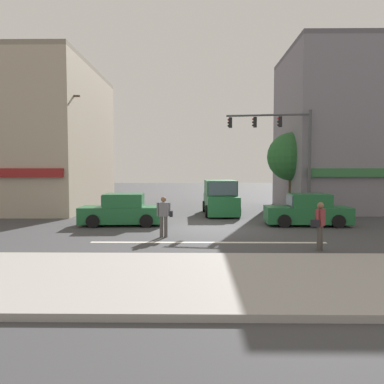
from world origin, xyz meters
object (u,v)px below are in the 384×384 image
object	(u,v)px
pedestrian_mid_crossing	(164,214)
utility_pole_near_left	(69,151)
pedestrian_foreground_with_bag	(320,223)
sedan_crossing_rightbound	(307,211)
sedan_approaching_near	(123,211)
traffic_light_mast	(287,143)
street_tree	(291,157)
van_crossing_center	(220,198)

from	to	relation	value
pedestrian_mid_crossing	utility_pole_near_left	bearing A→B (deg)	132.04
pedestrian_foreground_with_bag	pedestrian_mid_crossing	bearing A→B (deg)	155.68
utility_pole_near_left	sedan_crossing_rightbound	bearing A→B (deg)	-15.18
sedan_crossing_rightbound	pedestrian_mid_crossing	bearing A→B (deg)	-153.97
sedan_crossing_rightbound	sedan_approaching_near	size ratio (longest dim) A/B	1.00
traffic_light_mast	sedan_crossing_rightbound	distance (m)	4.89
street_tree	sedan_approaching_near	distance (m)	12.05
street_tree	pedestrian_foreground_with_bag	distance (m)	12.44
utility_pole_near_left	pedestrian_foreground_with_bag	xyz separation A→B (m)	(11.77, -9.41, -2.94)
sedan_crossing_rightbound	pedestrian_mid_crossing	distance (m)	7.64
street_tree	van_crossing_center	world-z (taller)	street_tree
sedan_crossing_rightbound	utility_pole_near_left	bearing A→B (deg)	164.82
sedan_approaching_near	sedan_crossing_rightbound	bearing A→B (deg)	0.31
street_tree	van_crossing_center	distance (m)	5.66
utility_pole_near_left	sedan_crossing_rightbound	world-z (taller)	utility_pole_near_left
pedestrian_foreground_with_bag	street_tree	bearing A→B (deg)	80.43
sedan_approaching_near	van_crossing_center	bearing A→B (deg)	41.52
traffic_light_mast	sedan_crossing_rightbound	bearing A→B (deg)	-84.76
traffic_light_mast	pedestrian_mid_crossing	world-z (taller)	traffic_light_mast
traffic_light_mast	utility_pole_near_left	bearing A→B (deg)	178.89
street_tree	sedan_crossing_rightbound	xyz separation A→B (m)	(-0.71, -6.12, -2.90)
utility_pole_near_left	sedan_approaching_near	bearing A→B (deg)	-43.07
van_crossing_center	pedestrian_mid_crossing	world-z (taller)	van_crossing_center
street_tree	traffic_light_mast	distance (m)	3.08
van_crossing_center	pedestrian_mid_crossing	distance (m)	8.37
sedan_approaching_near	pedestrian_mid_crossing	bearing A→B (deg)	-54.31
sedan_crossing_rightbound	van_crossing_center	size ratio (longest dim) A/B	0.89
van_crossing_center	sedan_approaching_near	xyz separation A→B (m)	(-5.18, -4.58, -0.29)
street_tree	traffic_light_mast	size ratio (longest dim) A/B	0.84
van_crossing_center	pedestrian_mid_crossing	xyz separation A→B (m)	(-2.80, -7.88, -0.05)
pedestrian_foreground_with_bag	pedestrian_mid_crossing	world-z (taller)	same
traffic_light_mast	van_crossing_center	size ratio (longest dim) A/B	1.33
van_crossing_center	pedestrian_mid_crossing	size ratio (longest dim) A/B	2.79
pedestrian_foreground_with_bag	utility_pole_near_left	bearing A→B (deg)	141.36
pedestrian_mid_crossing	sedan_approaching_near	bearing A→B (deg)	125.69
sedan_crossing_rightbound	pedestrian_foreground_with_bag	xyz separation A→B (m)	(-1.31, -5.86, 0.24)
traffic_light_mast	pedestrian_foreground_with_bag	bearing A→B (deg)	-96.30
utility_pole_near_left	sedan_approaching_near	size ratio (longest dim) A/B	1.79
van_crossing_center	pedestrian_foreground_with_bag	bearing A→B (deg)	-75.21
pedestrian_mid_crossing	pedestrian_foreground_with_bag	bearing A→B (deg)	-24.32
utility_pole_near_left	van_crossing_center	world-z (taller)	utility_pole_near_left
utility_pole_near_left	pedestrian_mid_crossing	bearing A→B (deg)	-47.96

